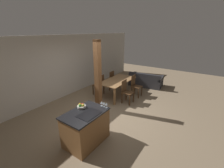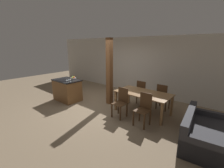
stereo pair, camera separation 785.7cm
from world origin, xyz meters
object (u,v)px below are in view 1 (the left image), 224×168
object	(u,v)px
wine_glass_middle	(104,103)
dining_chair_near_left	(126,91)
timber_post	(98,77)
dining_chair_near_right	(135,85)
dining_chair_far_right	(110,80)
wine_glass_far	(102,102)
couch	(146,81)
kitchen_island	(86,127)
fruit_bowl	(81,106)
wine_glass_near	(107,104)
dining_chair_far_left	(100,85)
dining_table	(117,82)

from	to	relation	value
wine_glass_middle	dining_chair_near_left	distance (m)	2.28
wine_glass_middle	timber_post	xyz separation A→B (m)	(1.13, 1.12, 0.27)
dining_chair_near_right	dining_chair_far_right	distance (m)	1.41
wine_glass_far	dining_chair_far_right	distance (m)	3.55
wine_glass_middle	dining_chair_near_left	size ratio (longest dim) A/B	0.15
wine_glass_middle	couch	world-z (taller)	wine_glass_middle
kitchen_island	wine_glass_far	bearing A→B (deg)	-16.66
kitchen_island	fruit_bowl	distance (m)	0.58
fruit_bowl	dining_chair_near_left	world-z (taller)	fruit_bowl
kitchen_island	dining_chair_near_left	xyz separation A→B (m)	(2.67, 0.27, 0.05)
wine_glass_near	wine_glass_middle	world-z (taller)	same
wine_glass_middle	dining_chair_far_left	size ratio (longest dim) A/B	0.15
dining_chair_near_left	fruit_bowl	bearing A→B (deg)	-179.57
wine_glass_near	dining_chair_far_right	distance (m)	3.64
dining_chair_near_left	dining_chair_near_right	world-z (taller)	same
fruit_bowl	wine_glass_near	size ratio (longest dim) A/B	1.59
dining_chair_far_right	couch	size ratio (longest dim) A/B	0.54
dining_chair_far_right	couch	bearing A→B (deg)	140.26
wine_glass_middle	couch	xyz separation A→B (m)	(4.55, 0.62, -0.76)
couch	kitchen_island	bearing A→B (deg)	87.93
wine_glass_near	dining_chair_near_left	bearing A→B (deg)	15.14
dining_chair_far_left	dining_chair_far_right	xyz separation A→B (m)	(0.83, 0.00, 0.00)
dining_chair_far_left	wine_glass_middle	bearing A→B (deg)	41.48
wine_glass_near	dining_chair_far_left	distance (m)	2.99
wine_glass_middle	couch	distance (m)	4.66
dining_chair_near_right	dining_chair_far_left	distance (m)	1.64
kitchen_island	fruit_bowl	bearing A→B (deg)	61.88
wine_glass_far	dining_table	xyz separation A→B (m)	(2.58, 1.12, -0.37)
timber_post	dining_chair_near_left	bearing A→B (deg)	-30.88
wine_glass_far	dining_chair_far_right	xyz separation A→B (m)	(3.00, 1.83, -0.51)
dining_chair_near_left	dining_chair_far_right	xyz separation A→B (m)	(0.83, 1.41, 0.00)
dining_chair_near_right	dining_chair_far_left	world-z (taller)	same
dining_chair_near_left	dining_chair_far_left	size ratio (longest dim) A/B	1.00
kitchen_island	dining_chair_far_right	bearing A→B (deg)	25.63
fruit_bowl	dining_table	bearing A→B (deg)	13.80
wine_glass_far	timber_post	size ratio (longest dim) A/B	0.06
dining_chair_near_left	wine_glass_near	bearing A→B (deg)	-164.86
wine_glass_near	dining_chair_near_right	size ratio (longest dim) A/B	0.15
dining_table	wine_glass_near	bearing A→B (deg)	-153.42
dining_chair_far_left	couch	size ratio (longest dim) A/B	0.54
kitchen_island	wine_glass_far	size ratio (longest dim) A/B	7.95
couch	dining_chair_far_right	bearing A→B (deg)	43.82
wine_glass_far	dining_table	bearing A→B (deg)	23.53
dining_chair_far_left	timber_post	size ratio (longest dim) A/B	0.37
dining_chair_near_left	couch	size ratio (longest dim) A/B	0.54
dining_table	couch	world-z (taller)	couch
dining_table	timber_post	xyz separation A→B (m)	(-1.46, -0.09, 0.64)
dining_table	dining_chair_near_left	bearing A→B (deg)	-120.60
kitchen_island	timber_post	size ratio (longest dim) A/B	0.45
kitchen_island	dining_chair_far_right	world-z (taller)	dining_chair_far_right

